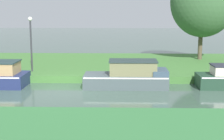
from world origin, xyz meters
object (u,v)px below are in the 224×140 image
(willow_tree_left, at_px, (203,2))
(mooring_post_near, at_px, (135,70))
(lamp_post, at_px, (31,38))
(slate_narrowboat, at_px, (129,76))

(willow_tree_left, xyz_separation_m, mooring_post_near, (-5.00, -5.83, -3.91))
(lamp_post, bearing_deg, mooring_post_near, -7.83)
(lamp_post, bearing_deg, willow_tree_left, 24.22)
(slate_narrowboat, height_order, lamp_post, lamp_post)
(slate_narrowboat, bearing_deg, willow_tree_left, 53.40)
(willow_tree_left, height_order, mooring_post_near, willow_tree_left)
(slate_narrowboat, height_order, mooring_post_near, slate_narrowboat)
(slate_narrowboat, distance_m, lamp_post, 6.41)
(slate_narrowboat, xyz_separation_m, lamp_post, (-5.72, 2.24, 1.81))
(slate_narrowboat, height_order, willow_tree_left, willow_tree_left)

